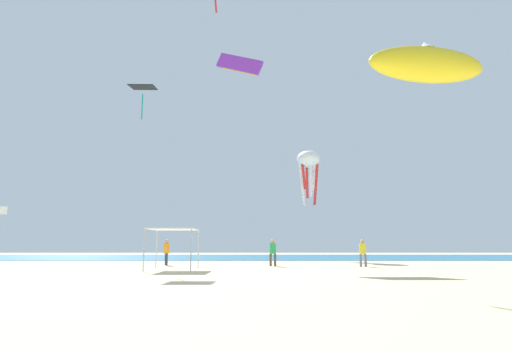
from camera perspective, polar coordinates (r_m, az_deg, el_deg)
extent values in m
cube|color=beige|center=(21.46, -1.84, -13.35)|extent=(110.00, 110.00, 0.10)
cube|color=#1E6B93|center=(52.40, -0.65, -10.65)|extent=(110.00, 22.42, 0.03)
cylinder|color=#B2B2B7|center=(26.47, -14.35, -9.46)|extent=(0.07, 0.07, 2.46)
cylinder|color=#B2B2B7|center=(25.93, -8.36, -9.66)|extent=(0.07, 0.07, 2.46)
cylinder|color=#B2B2B7|center=(29.62, -12.78, -9.43)|extent=(0.07, 0.07, 2.46)
cylinder|color=#B2B2B7|center=(29.13, -7.41, -9.59)|extent=(0.07, 0.07, 2.46)
cube|color=white|center=(27.76, -10.64, -6.94)|extent=(2.83, 3.31, 0.06)
cylinder|color=brown|center=(31.77, 2.09, -11.02)|extent=(0.17, 0.17, 0.87)
cylinder|color=brown|center=(31.87, 2.69, -11.01)|extent=(0.17, 0.17, 0.87)
cylinder|color=green|center=(31.80, 2.38, -9.55)|extent=(0.46, 0.46, 0.76)
sphere|color=tan|center=(31.80, 2.38, -8.61)|extent=(0.28, 0.28, 0.28)
cylinder|color=slate|center=(31.90, 13.74, -10.78)|extent=(0.17, 0.17, 0.87)
cylinder|color=slate|center=(31.89, 14.36, -10.76)|extent=(0.17, 0.17, 0.87)
cylinder|color=yellow|center=(31.88, 14.00, -9.31)|extent=(0.45, 0.45, 0.75)
sphere|color=tan|center=(31.87, 13.96, -8.38)|extent=(0.28, 0.28, 0.28)
cylinder|color=#33384C|center=(33.94, -11.59, -10.72)|extent=(0.17, 0.17, 0.87)
cylinder|color=#33384C|center=(33.61, -11.49, -10.74)|extent=(0.17, 0.17, 0.87)
cylinder|color=orange|center=(33.76, -11.49, -9.36)|extent=(0.45, 0.45, 0.76)
sphere|color=tan|center=(33.76, -11.47, -8.47)|extent=(0.28, 0.28, 0.28)
cube|color=white|center=(22.30, -30.32, -3.99)|extent=(0.55, 0.02, 0.35)
ellipsoid|color=white|center=(45.99, 7.06, 2.15)|extent=(3.42, 3.42, 1.76)
cylinder|color=white|center=(46.19, 7.75, -0.26)|extent=(0.48, 0.44, 2.72)
cylinder|color=red|center=(46.31, 6.87, -0.81)|extent=(0.32, 0.62, 3.52)
cylinder|color=white|center=(45.74, 6.22, -1.23)|extent=(0.67, 0.43, 4.33)
cylinder|color=red|center=(45.14, 6.44, -0.09)|extent=(0.48, 0.44, 2.72)
cylinder|color=white|center=(44.90, 7.37, -0.55)|extent=(0.32, 0.62, 3.52)
cylinder|color=red|center=(45.37, 8.03, -1.14)|extent=(0.67, 0.43, 4.33)
cube|color=black|center=(36.86, -14.46, 11.16)|extent=(2.04, 2.03, 0.32)
cylinder|color=teal|center=(36.33, -14.56, 8.71)|extent=(0.10, 0.10, 2.12)
ellipsoid|color=yellow|center=(31.86, 21.64, 13.37)|extent=(8.55, 4.39, 3.02)
cone|color=white|center=(32.35, 21.51, 15.46)|extent=(1.41, 1.58, 1.19)
cube|color=purple|center=(45.30, -2.03, 14.42)|extent=(4.89, 2.04, 3.09)
cube|color=yellow|center=(45.04, -2.03, 13.63)|extent=(3.68, 1.54, 1.71)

